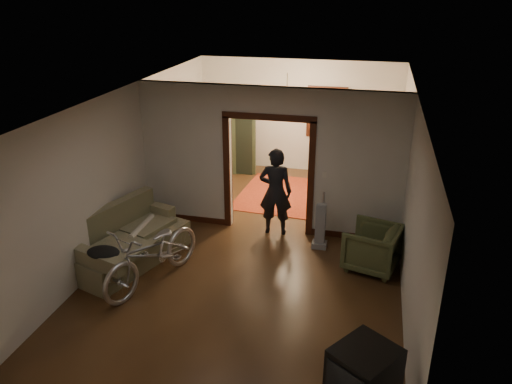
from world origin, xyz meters
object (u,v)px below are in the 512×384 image
(armchair, at_px, (372,247))
(sofa, at_px, (129,236))
(desk, at_px, (345,168))
(bicycle, at_px, (153,254))
(locker, at_px, (240,141))
(person, at_px, (275,192))

(armchair, bearing_deg, sofa, -64.61)
(desk, bearing_deg, bicycle, -103.04)
(armchair, relative_size, locker, 0.53)
(bicycle, bearing_deg, locker, 110.06)
(person, height_order, locker, person)
(sofa, distance_m, desk, 5.77)
(bicycle, relative_size, desk, 2.17)
(armchair, xyz_separation_m, desk, (-0.72, 3.95, -0.04))
(desk, bearing_deg, armchair, -65.94)
(sofa, height_order, person, person)
(bicycle, relative_size, person, 1.19)
(desk, bearing_deg, sofa, -111.61)
(armchair, distance_m, desk, 4.02)
(person, relative_size, locker, 1.07)
(person, bearing_deg, bicycle, 50.81)
(bicycle, bearing_deg, armchair, 40.72)
(locker, bearing_deg, person, -75.47)
(person, xyz_separation_m, desk, (1.12, 3.05, -0.51))
(sofa, height_order, locker, locker)
(sofa, xyz_separation_m, armchair, (4.06, 0.75, -0.11))
(bicycle, height_order, locker, locker)
(sofa, bearing_deg, locker, 99.80)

